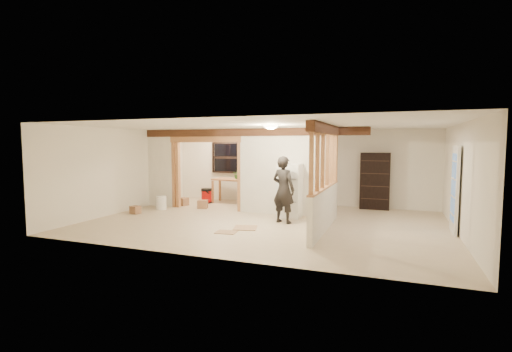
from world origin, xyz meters
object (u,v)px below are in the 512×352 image
at_px(refrigerator, 290,191).
at_px(work_table, 232,191).
at_px(bookshelf, 375,181).
at_px(shop_vac, 206,196).
at_px(woman, 283,190).

relative_size(refrigerator, work_table, 1.12).
height_order(refrigerator, bookshelf, bookshelf).
relative_size(shop_vac, bookshelf, 0.29).
bearing_deg(woman, bookshelf, -108.23).
relative_size(work_table, shop_vac, 2.56).
distance_m(refrigerator, shop_vac, 3.68).
bearing_deg(refrigerator, woman, -87.14).
relative_size(refrigerator, woman, 0.86).
xyz_separation_m(work_table, bookshelf, (4.71, 0.38, 0.47)).
xyz_separation_m(woman, bookshelf, (2.10, 2.95, 0.02)).
bearing_deg(work_table, bookshelf, 12.94).
xyz_separation_m(refrigerator, bookshelf, (2.14, 2.19, 0.14)).
height_order(woman, bookshelf, bookshelf).
distance_m(woman, bookshelf, 3.62).
bearing_deg(shop_vac, refrigerator, -22.64).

